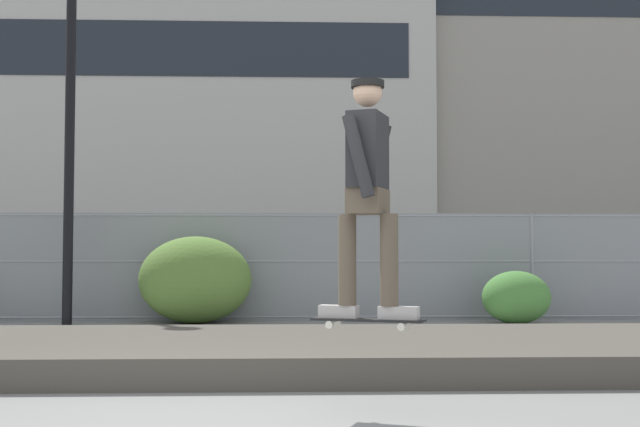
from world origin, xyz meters
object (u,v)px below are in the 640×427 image
street_lamp (71,61)px  parked_car_near (108,268)px  skater (368,181)px  shrub_right (516,297)px  skateboard (368,320)px  shrub_center (195,280)px

street_lamp → parked_car_near: street_lamp is taller
skater → shrub_right: 8.23m
skater → shrub_right: (3.15, 7.50, -1.23)m
skateboard → street_lamp: (-4.14, 7.57, 3.61)m
parked_car_near → shrub_center: bearing=-58.9°
street_lamp → shrub_right: bearing=-0.6°
skateboard → skater: bearing=0.0°
street_lamp → shrub_center: 4.12m
skater → shrub_center: size_ratio=0.93×
parked_car_near → shrub_right: 8.59m
skater → shrub_center: bearing=105.1°
street_lamp → skateboard: bearing=-61.3°
skateboard → skater: skater is taller
shrub_center → street_lamp: bearing=-172.8°
skater → street_lamp: street_lamp is taller
shrub_center → shrub_right: (5.27, -0.33, -0.28)m
skater → shrub_center: skater is taller
skateboard → street_lamp: street_lamp is taller
skateboard → parked_car_near: parked_car_near is taller
skateboard → street_lamp: size_ratio=0.12×
skater → shrub_center: 8.16m
street_lamp → parked_car_near: (-0.25, 4.02, -3.46)m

